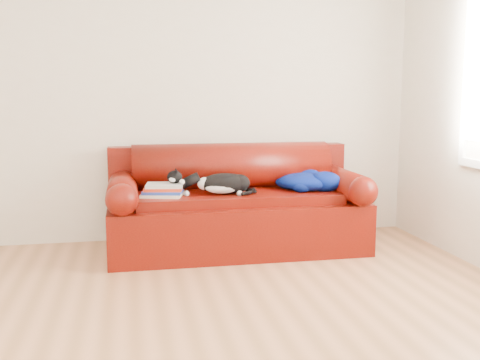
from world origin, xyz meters
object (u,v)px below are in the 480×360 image
object	(u,v)px
sofa_base	(237,222)
blanket	(307,181)
cat	(224,184)
book_stack	(164,190)

from	to	relation	value
sofa_base	blanket	distance (m)	0.69
cat	blanket	world-z (taller)	cat
book_stack	sofa_base	bearing A→B (deg)	10.87
sofa_base	cat	xyz separation A→B (m)	(-0.13, -0.12, 0.34)
cat	blanket	xyz separation A→B (m)	(0.73, 0.09, -0.01)
book_stack	blanket	distance (m)	1.22
sofa_base	book_stack	size ratio (longest dim) A/B	5.77
book_stack	cat	size ratio (longest dim) A/B	0.63
book_stack	cat	xyz separation A→B (m)	(0.48, 0.00, 0.03)
sofa_base	book_stack	bearing A→B (deg)	-169.13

